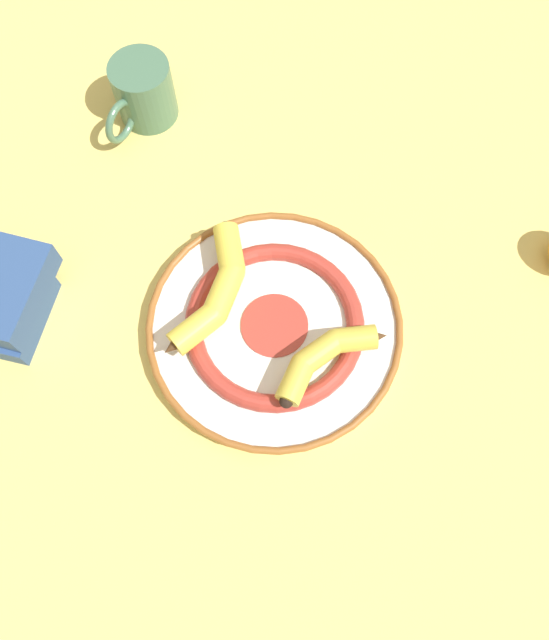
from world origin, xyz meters
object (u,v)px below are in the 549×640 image
Objects in this scene: decorative_bowl at (274,326)px; banana_a at (216,292)px; banana_b at (325,356)px; coffee_mug at (143,92)px.

banana_a is (-0.00, -0.08, 0.04)m from decorative_bowl.
decorative_bowl is 0.09m from banana_b.
banana_b is at bearing 60.45° from coffee_mug.
banana_a is 0.16m from banana_b.
coffee_mug reaches higher than banana_a.
coffee_mug is (-0.29, -0.39, -0.00)m from banana_b.
decorative_bowl is 0.09m from banana_a.
banana_a is at bearing -67.94° from banana_b.
coffee_mug reaches higher than banana_b.
banana_a is at bearing -92.97° from decorative_bowl.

